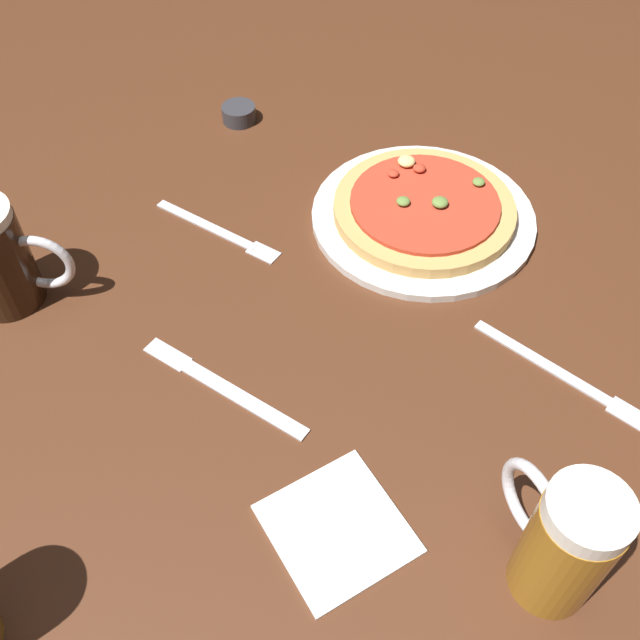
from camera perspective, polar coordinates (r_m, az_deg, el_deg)
ground_plane at (r=0.93m, az=0.00°, el=-1.39°), size 2.40×2.40×0.03m
pizza_plate_far at (r=1.06m, az=8.12°, el=8.40°), size 0.32×0.32×0.05m
beer_mug_pale at (r=0.72m, az=18.56°, el=-16.18°), size 0.08×0.14×0.16m
ramekin_sauce at (r=1.25m, az=-6.37°, el=15.78°), size 0.06×0.06×0.03m
napkin_folded at (r=0.77m, az=1.35°, el=-15.96°), size 0.15×0.15×0.01m
fork_left at (r=1.05m, az=-7.89°, el=6.94°), size 0.14×0.18×0.01m
fork_spare at (r=0.92m, az=18.43°, el=-3.99°), size 0.12×0.21×0.01m
knife_spare at (r=0.87m, az=-7.66°, el=-5.15°), size 0.15×0.20×0.01m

